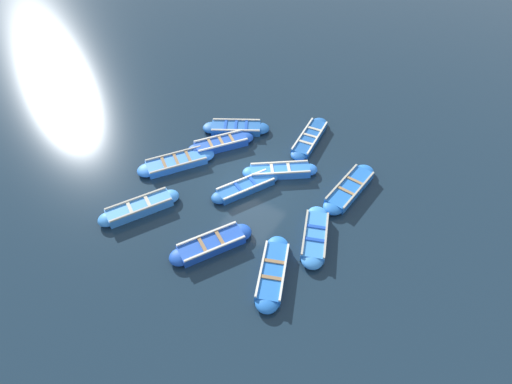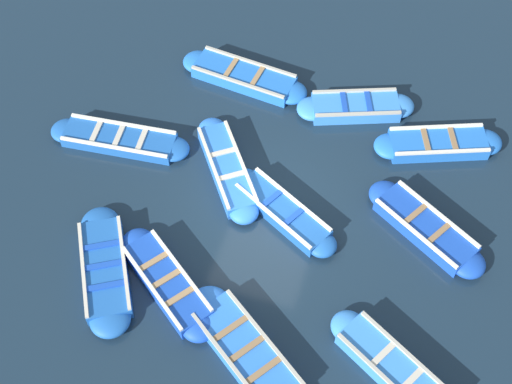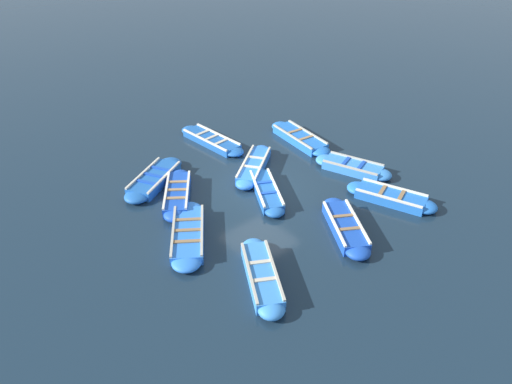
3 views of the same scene
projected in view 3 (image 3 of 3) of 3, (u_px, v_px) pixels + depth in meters
The scene contains 12 objects.
ground_plane at pixel (259, 189), 19.38m from camera, with size 120.00×120.00×0.00m, color #162838.
boat_centre at pixel (266, 191), 18.94m from camera, with size 3.34×2.21×0.39m.
boat_broadside at pixel (177, 194), 18.72m from camera, with size 3.27×2.67×0.45m.
boat_drifting at pixel (345, 227), 17.04m from camera, with size 3.41×2.47×0.44m.
boat_end_of_row at pixel (391, 197), 18.59m from camera, with size 3.49×2.05×0.42m.
boat_inner_gap at pixel (300, 138), 22.61m from camera, with size 3.87×1.26×0.42m.
boat_outer_right at pixel (154, 179), 19.65m from camera, with size 2.60×3.53×0.42m.
boat_outer_left at pixel (188, 234), 16.72m from camera, with size 3.66×2.94×0.40m.
boat_far_corner at pixel (262, 276), 14.99m from camera, with size 3.48×2.39×0.46m.
boat_tucked at pixel (254, 166), 20.47m from camera, with size 2.72×3.29×0.44m.
boat_mid_row at pixel (212, 140), 22.48m from camera, with size 3.89×1.22×0.37m.
boat_bow_out at pixel (353, 167), 20.43m from camera, with size 3.33×1.96×0.42m.
Camera 3 is at (-12.49, 10.43, 10.52)m, focal length 35.00 mm.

